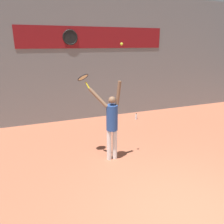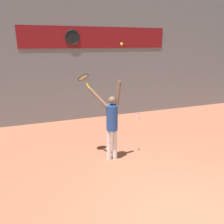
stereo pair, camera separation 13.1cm
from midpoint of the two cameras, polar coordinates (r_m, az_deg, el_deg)
back_wall at (r=9.28m, az=-3.54°, el=13.63°), size 18.00×0.10×5.00m
sponsor_banner at (r=9.20m, az=-3.54°, el=18.84°), size 5.95×0.02×0.81m
scoreboard_clock at (r=8.96m, az=-9.87°, el=18.66°), size 0.58×0.05×0.58m
tennis_player at (r=5.87m, az=0.55°, el=-2.60°), size 0.83×0.52×2.22m
tennis_racket at (r=5.85m, az=-6.79°, el=8.82°), size 0.41×0.40×0.39m
tennis_ball at (r=5.50m, az=3.24°, el=17.30°), size 0.07×0.07×0.07m
water_bottle at (r=9.41m, az=7.23°, el=-1.26°), size 0.08×0.08×0.26m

